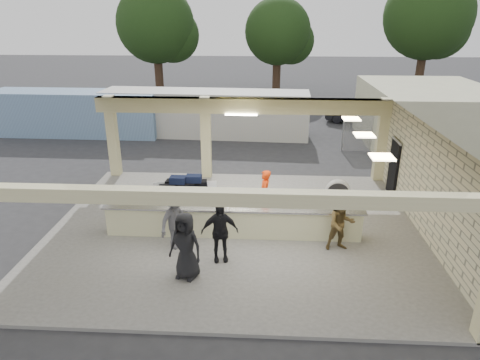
# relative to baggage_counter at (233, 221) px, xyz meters

# --- Properties ---
(ground) EXTENTS (120.00, 120.00, 0.00)m
(ground) POSITION_rel_baggage_counter_xyz_m (0.00, 0.50, -0.59)
(ground) COLOR #2A2A2C
(ground) RESTS_ON ground
(pavilion) EXTENTS (12.01, 10.00, 3.55)m
(pavilion) POSITION_rel_baggage_counter_xyz_m (0.21, 1.16, 0.76)
(pavilion) COLOR #65625E
(pavilion) RESTS_ON ground
(baggage_counter) EXTENTS (8.20, 0.58, 0.98)m
(baggage_counter) POSITION_rel_baggage_counter_xyz_m (0.00, 0.00, 0.00)
(baggage_counter) COLOR beige
(baggage_counter) RESTS_ON pavilion
(luggage_cart) EXTENTS (2.45, 1.68, 1.35)m
(luggage_cart) POSITION_rel_baggage_counter_xyz_m (-1.88, 1.65, 0.24)
(luggage_cart) COLOR white
(luggage_cart) RESTS_ON pavilion
(drum_fan) EXTENTS (0.92, 0.50, 1.00)m
(drum_fan) POSITION_rel_baggage_counter_xyz_m (3.66, 2.44, 0.05)
(drum_fan) COLOR white
(drum_fan) RESTS_ON pavilion
(baggage_handler) EXTENTS (0.36, 0.64, 1.73)m
(baggage_handler) POSITION_rel_baggage_counter_xyz_m (0.99, 1.33, 0.38)
(baggage_handler) COLOR #FF3E0D
(baggage_handler) RESTS_ON pavilion
(passenger_a) EXTENTS (0.87, 0.49, 1.69)m
(passenger_a) POSITION_rel_baggage_counter_xyz_m (3.25, -0.67, 0.36)
(passenger_a) COLOR brown
(passenger_a) RESTS_ON pavilion
(passenger_b) EXTENTS (1.11, 0.57, 1.80)m
(passenger_b) POSITION_rel_baggage_counter_xyz_m (-0.27, -1.46, 0.41)
(passenger_b) COLOR black
(passenger_b) RESTS_ON pavilion
(passenger_c) EXTENTS (1.03, 1.20, 1.82)m
(passenger_c) POSITION_rel_baggage_counter_xyz_m (-1.64, -0.82, 0.42)
(passenger_c) COLOR #48484C
(passenger_c) RESTS_ON pavilion
(passenger_d) EXTENTS (0.99, 0.65, 1.87)m
(passenger_d) POSITION_rel_baggage_counter_xyz_m (-1.08, -2.34, 0.45)
(passenger_d) COLOR black
(passenger_d) RESTS_ON pavilion
(car_white_a) EXTENTS (5.33, 2.89, 1.47)m
(car_white_a) POSITION_rel_baggage_counter_xyz_m (9.70, 14.28, 0.15)
(car_white_a) COLOR white
(car_white_a) RESTS_ON ground
(car_white_b) EXTENTS (5.10, 3.97, 1.53)m
(car_white_b) POSITION_rel_baggage_counter_xyz_m (10.94, 13.83, 0.18)
(car_white_b) COLOR white
(car_white_b) RESTS_ON ground
(car_dark) EXTENTS (4.08, 2.25, 1.29)m
(car_dark) POSITION_rel_baggage_counter_xyz_m (6.96, 15.67, 0.06)
(car_dark) COLOR black
(car_dark) RESTS_ON ground
(container_white) EXTENTS (11.94, 2.96, 2.57)m
(container_white) POSITION_rel_baggage_counter_xyz_m (-2.45, 12.25, 0.70)
(container_white) COLOR #BAB9B5
(container_white) RESTS_ON ground
(container_blue) EXTENTS (9.76, 2.50, 2.53)m
(container_blue) POSITION_rel_baggage_counter_xyz_m (-9.99, 12.00, 0.68)
(container_blue) COLOR #759CBC
(container_blue) RESTS_ON ground
(fence) EXTENTS (12.06, 0.06, 2.03)m
(fence) POSITION_rel_baggage_counter_xyz_m (11.00, 9.50, 0.47)
(fence) COLOR gray
(fence) RESTS_ON ground
(tree_left) EXTENTS (6.60, 6.30, 9.00)m
(tree_left) POSITION_rel_baggage_counter_xyz_m (-7.68, 24.66, 5.00)
(tree_left) COLOR #382619
(tree_left) RESTS_ON ground
(tree_mid) EXTENTS (6.00, 5.60, 8.00)m
(tree_mid) POSITION_rel_baggage_counter_xyz_m (2.32, 26.66, 4.38)
(tree_mid) COLOR #382619
(tree_mid) RESTS_ON ground
(tree_right) EXTENTS (7.20, 7.00, 10.00)m
(tree_right) POSITION_rel_baggage_counter_xyz_m (14.32, 25.66, 5.63)
(tree_right) COLOR #382619
(tree_right) RESTS_ON ground
(adjacent_building) EXTENTS (6.00, 8.00, 3.20)m
(adjacent_building) POSITION_rel_baggage_counter_xyz_m (9.50, 10.50, 1.01)
(adjacent_building) COLOR beige
(adjacent_building) RESTS_ON ground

